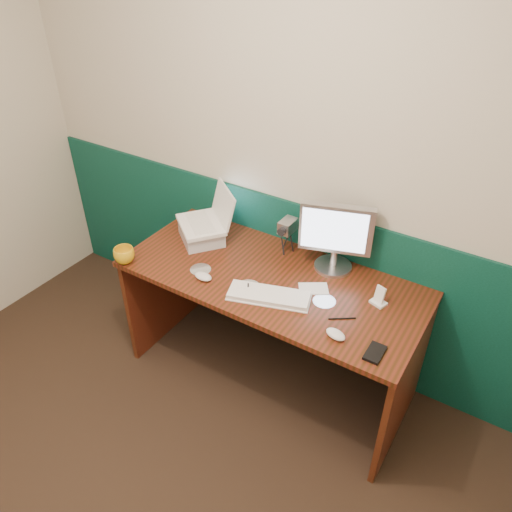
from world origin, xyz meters
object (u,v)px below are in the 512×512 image
Objects in this scene: keyboard at (269,296)px; mug at (124,255)px; monitor at (336,238)px; laptop at (199,207)px; desk at (270,329)px; camcorder at (287,238)px.

mug reaches higher than keyboard.
monitor is at bearing 29.56° from mug.
monitor is 0.47m from keyboard.
laptop is 0.78m from monitor.
desk is 4.00× the size of keyboard.
desk is at bearing 28.04° from laptop.
laptop reaches higher than desk.
monitor is at bearing 45.78° from desk.
desk is at bearing 22.73° from mug.
laptop is 1.60× the size of camcorder.
laptop is at bearing 139.62° from keyboard.
camcorder is at bearing 55.83° from laptop.
monitor is (0.24, 0.24, 0.56)m from desk.
keyboard is at bearing -129.89° from monitor.
monitor is 2.02× the size of camcorder.
keyboard is (-0.16, -0.40, -0.18)m from monitor.
camcorder reaches higher than desk.
laptop is 0.79× the size of monitor.
keyboard is 0.43m from camcorder.
desk is 0.53m from camcorder.
desk is 8.65× the size of camcorder.
monitor reaches higher than keyboard.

